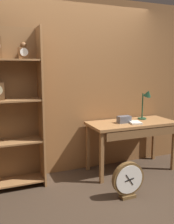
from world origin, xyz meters
TOP-DOWN VIEW (x-y plane):
  - ground_plane at (0.00, 0.00)m, footprint 10.00×10.00m
  - back_wood_panel at (0.00, 1.26)m, footprint 4.80×0.05m
  - workbench at (0.80, 0.87)m, footprint 1.34×0.60m
  - desk_lamp at (1.11, 0.98)m, footprint 0.19×0.19m
  - toolbox_small at (0.66, 0.89)m, footprint 0.20×0.11m
  - open_repair_manual at (0.80, 0.79)m, footprint 0.20×0.25m
  - round_clock_large at (0.31, 0.17)m, footprint 0.42×0.11m

SIDE VIEW (x-z plane):
  - ground_plane at x=0.00m, z-range 0.00..0.00m
  - round_clock_large at x=0.31m, z-range 0.00..0.46m
  - workbench at x=0.80m, z-range 0.29..1.06m
  - open_repair_manual at x=0.80m, z-range 0.77..0.79m
  - toolbox_small at x=0.66m, z-range 0.77..0.87m
  - desk_lamp at x=1.11m, z-range 0.85..1.33m
  - back_wood_panel at x=0.00m, z-range 0.00..2.60m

